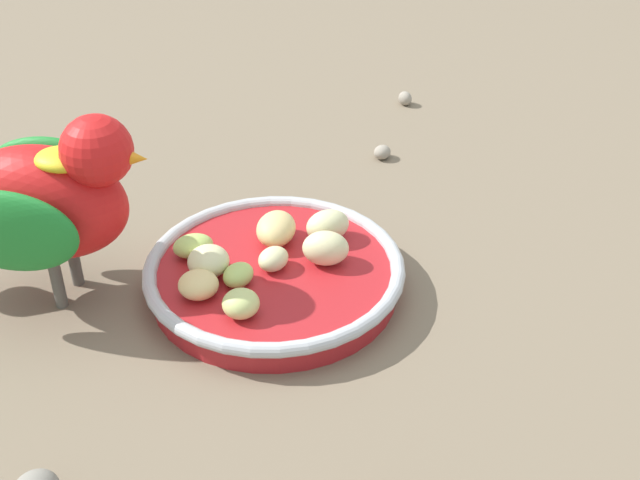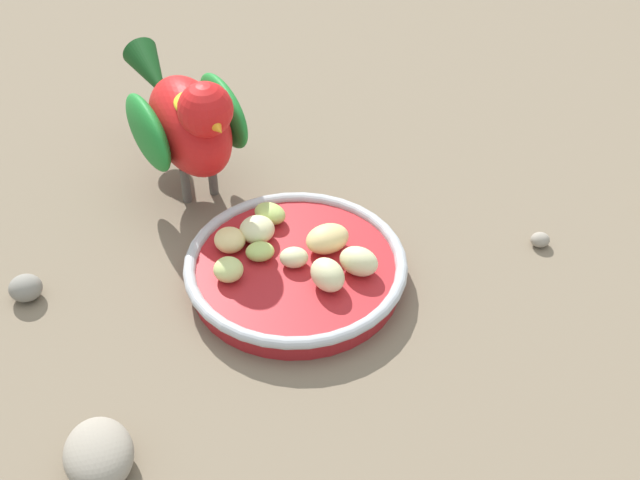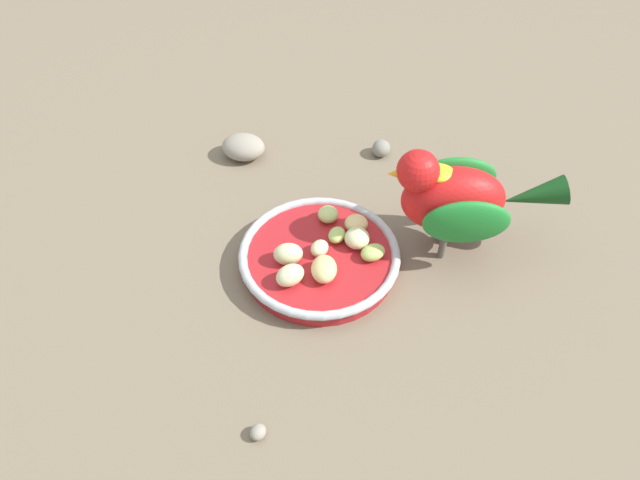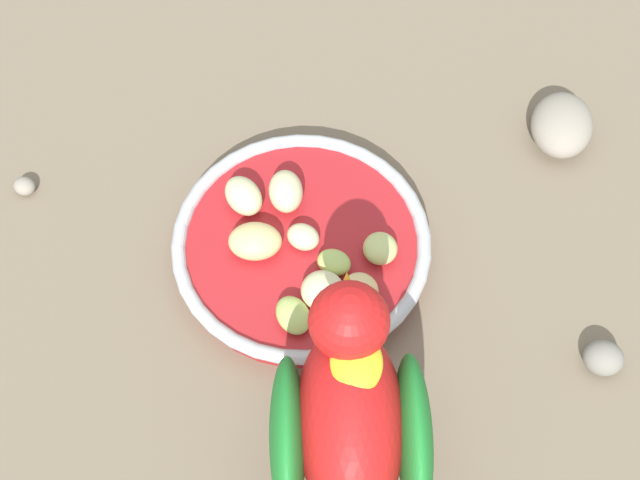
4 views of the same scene
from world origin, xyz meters
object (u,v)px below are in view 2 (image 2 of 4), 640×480
rock_large (100,455)px  pebble_0 (540,240)px  apple_piece_1 (360,260)px  parrot (188,119)px  apple_piece_2 (260,252)px  apple_piece_8 (230,240)px  apple_piece_7 (294,257)px  feeding_bowl (296,270)px  apple_piece_6 (270,213)px  apple_piece_3 (328,275)px  apple_piece_0 (257,230)px  apple_piece_4 (331,241)px  pebble_1 (26,288)px  apple_piece_5 (228,270)px

rock_large → pebble_0: size_ratio=3.53×
apple_piece_1 → parrot: bearing=176.5°
apple_piece_2 → apple_piece_8: 0.03m
apple_piece_1 → rock_large: 0.27m
apple_piece_7 → parrot: size_ratio=0.12×
feeding_bowl → parrot: parrot is taller
apple_piece_2 → pebble_0: apple_piece_2 is taller
apple_piece_7 → apple_piece_8: 0.06m
feeding_bowl → apple_piece_7: 0.02m
apple_piece_6 → apple_piece_1: bearing=-2.6°
pebble_0 → apple_piece_6: bearing=-144.9°
apple_piece_1 → parrot: parrot is taller
pebble_0 → apple_piece_3: bearing=-121.5°
apple_piece_0 → apple_piece_1: 0.10m
apple_piece_7 → parrot: 0.17m
apple_piece_1 → apple_piece_4: 0.04m
apple_piece_4 → apple_piece_8: 0.09m
parrot → pebble_1: parrot is taller
feeding_bowl → rock_large: rock_large is taller
apple_piece_0 → pebble_1: bearing=-127.6°
apple_piece_7 → pebble_0: bearing=49.7°
apple_piece_0 → apple_piece_4: apple_piece_4 is taller
apple_piece_7 → pebble_1: bearing=-137.9°
apple_piece_1 → apple_piece_8: 0.12m
rock_large → pebble_0: 0.44m
apple_piece_6 → rock_large: 0.28m
pebble_0 → pebble_1: pebble_1 is taller
feeding_bowl → apple_piece_1: 0.06m
apple_piece_0 → apple_piece_1: bearing=12.7°
apple_piece_5 → parrot: bearing=144.7°
feeding_bowl → pebble_1: bearing=-137.8°
rock_large → apple_piece_0: bearing=103.5°
apple_piece_1 → apple_piece_0: bearing=-167.3°
apple_piece_3 → apple_piece_5: size_ratio=1.34×
feeding_bowl → apple_piece_6: 0.07m
rock_large → apple_piece_6: bearing=103.7°
apple_piece_4 → apple_piece_7: apple_piece_4 is taller
apple_piece_5 → apple_piece_8: (-0.02, 0.03, -0.00)m
parrot → rock_large: bearing=-34.6°
apple_piece_2 → apple_piece_8: apple_piece_8 is taller
apple_piece_6 → apple_piece_8: (-0.00, -0.05, 0.00)m
apple_piece_0 → apple_piece_6: apple_piece_0 is taller
apple_piece_6 → apple_piece_0: bearing=-74.6°
apple_piece_5 → apple_piece_6: apple_piece_5 is taller
apple_piece_5 → pebble_1: (-0.14, -0.11, -0.02)m
rock_large → apple_piece_3: bearing=83.2°
apple_piece_2 → apple_piece_6: 0.05m
apple_piece_0 → apple_piece_6: size_ratio=1.02×
apple_piece_8 → pebble_1: size_ratio=1.00×
apple_piece_0 → apple_piece_8: apple_piece_0 is taller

